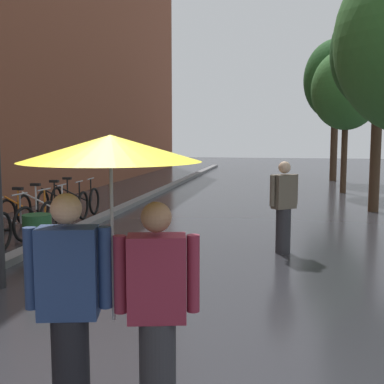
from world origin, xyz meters
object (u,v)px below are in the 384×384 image
Objects in this scene: parked_bicycle_6 at (45,209)px; pedestrian_walking_midground at (284,207)px; street_tree_4 at (336,80)px; parked_bicycle_7 at (63,204)px; street_tree_3 at (346,90)px; litter_bin at (38,242)px; street_tree_2 at (380,52)px; parked_bicycle_4 at (2,221)px; parked_bicycle_8 at (75,200)px; parked_bicycle_5 at (27,215)px; couple_under_umbrella at (112,230)px.

parked_bicycle_6 is 5.64m from pedestrian_walking_midground.
parked_bicycle_7 is at bearing -122.49° from street_tree_4.
litter_bin is at bearing -117.10° from street_tree_3.
parked_bicycle_6 is (-7.71, -3.49, -3.79)m from street_tree_2.
parked_bicycle_4 is at bearing 133.49° from litter_bin.
parked_bicycle_5 is at bearing -89.90° from parked_bicycle_8.
street_tree_2 is 8.95m from parked_bicycle_7.
parked_bicycle_6 and parked_bicycle_7 have the same top height.
pedestrian_walking_midground reaches higher than litter_bin.
street_tree_3 is at bearing 43.54° from parked_bicycle_7.
parked_bicycle_4 is (-7.76, -5.15, -3.79)m from street_tree_2.
litter_bin is at bearing -131.21° from street_tree_2.
parked_bicycle_7 is (-7.39, -11.61, -3.99)m from street_tree_4.
street_tree_3 is 4.49× the size of parked_bicycle_8.
pedestrian_walking_midground is (5.32, -0.85, 0.44)m from parked_bicycle_5.
parked_bicycle_5 is at bearing 83.96° from parked_bicycle_4.
parked_bicycle_6 is (0.05, 1.66, 0.00)m from parked_bicycle_4.
parked_bicycle_8 reaches higher than litter_bin.
street_tree_4 reaches higher than couple_under_umbrella.
parked_bicycle_5 and parked_bicycle_6 have the same top height.
litter_bin is (1.58, -4.26, 0.05)m from parked_bicycle_7.
parked_bicycle_7 is (0.06, 0.82, 0.00)m from parked_bicycle_6.
parked_bicycle_8 is at bearing 107.64° from litter_bin.
street_tree_4 reaches higher than litter_bin.
parked_bicycle_4 is 0.72× the size of pedestrian_walking_midground.
parked_bicycle_7 is 5.89m from pedestrian_walking_midground.
street_tree_4 reaches higher than parked_bicycle_6.
parked_bicycle_7 is 4.55m from litter_bin.
parked_bicycle_7 is at bearing 85.85° from parked_bicycle_6.
pedestrian_walking_midground reaches higher than parked_bicycle_4.
litter_bin is 4.13m from pedestrian_walking_midground.
street_tree_2 is at bearing 24.34° from parked_bicycle_6.
street_tree_4 is 14.71m from pedestrian_walking_midground.
parked_bicycle_4 is 2.45m from litter_bin.
parked_bicycle_8 is at bearing 148.15° from pedestrian_walking_midground.
litter_bin is 0.53× the size of pedestrian_walking_midground.
parked_bicycle_7 is 0.54× the size of couple_under_umbrella.
parked_bicycle_4 and parked_bicycle_6 have the same top height.
parked_bicycle_5 is 3.05m from litter_bin.
parked_bicycle_4 and parked_bicycle_5 have the same top height.
parked_bicycle_5 is 1.03× the size of parked_bicycle_8.
litter_bin is at bearing 124.14° from couple_under_umbrella.
couple_under_umbrella is (-3.48, -10.75, -2.73)m from street_tree_2.
couple_under_umbrella is (4.19, -6.41, 1.06)m from parked_bicycle_5.
parked_bicycle_7 is (-7.33, -6.96, -3.20)m from street_tree_3.
street_tree_4 is 2.96× the size of couple_under_umbrella.
street_tree_3 reaches higher than parked_bicycle_5.
parked_bicycle_4 is at bearing -146.41° from street_tree_2.
parked_bicycle_6 is at bearing 115.47° from litter_bin.
couple_under_umbrella is at bearing -101.51° from pedestrian_walking_midground.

